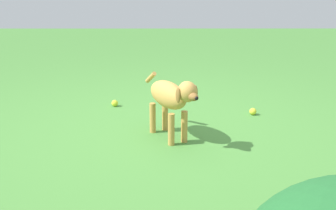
% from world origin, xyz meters
% --- Properties ---
extents(ground, '(14.00, 14.00, 0.00)m').
position_xyz_m(ground, '(0.00, 0.00, 0.00)').
color(ground, '#478438').
extents(dog, '(0.44, 0.70, 0.53)m').
position_xyz_m(dog, '(-0.09, 0.14, 0.35)').
color(dog, '#C69347').
rests_on(dog, ground).
extents(tennis_ball_0, '(0.07, 0.07, 0.07)m').
position_xyz_m(tennis_ball_0, '(-0.87, -0.45, 0.03)').
color(tennis_ball_0, yellow).
rests_on(tennis_ball_0, ground).
extents(tennis_ball_1, '(0.07, 0.07, 0.07)m').
position_xyz_m(tennis_ball_1, '(0.46, -0.71, 0.03)').
color(tennis_ball_1, yellow).
rests_on(tennis_ball_1, ground).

